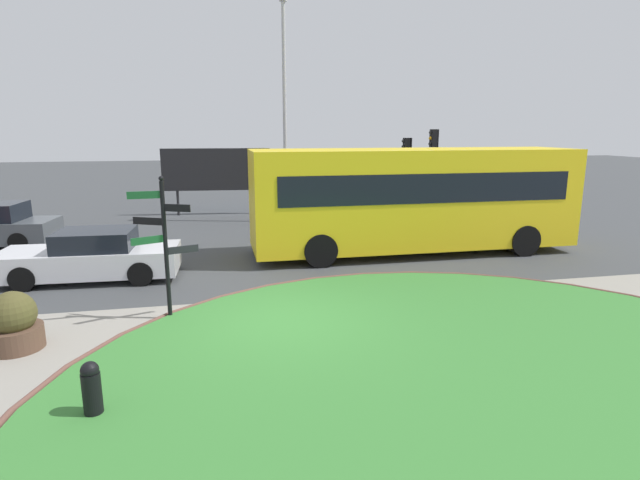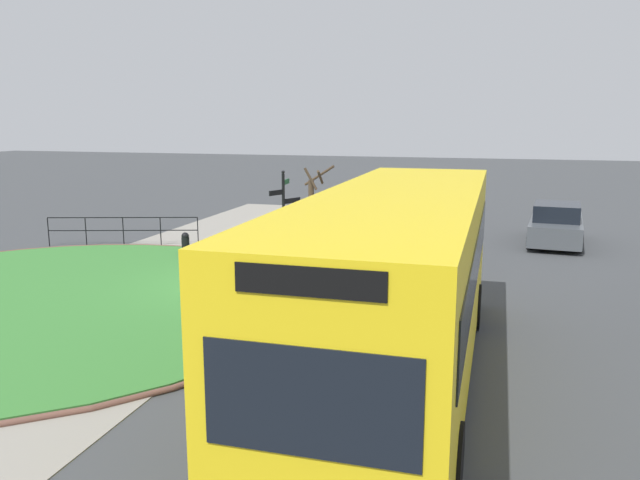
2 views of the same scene
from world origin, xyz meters
name	(u,v)px [view 2 (image 2 of 2)]	position (x,y,z in m)	size (l,w,h in m)	color
ground	(229,287)	(0.00, 0.00, 0.00)	(120.00, 120.00, 0.00)	#3D3F42
sidewalk_paving	(159,281)	(0.00, -2.19, 0.01)	(32.00, 7.62, 0.02)	gray
grass_island	(44,300)	(2.61, -3.94, 0.05)	(13.71, 13.71, 0.10)	#387A33
grass_kerb_ring	(44,300)	(2.61, -3.94, 0.06)	(14.02, 14.02, 0.11)	brown
signpost_directional	(284,213)	(-2.34, 0.81, 1.76)	(1.33, 0.62, 3.05)	black
bollard_foreground	(186,245)	(-3.03, -2.91, 0.44)	(0.26, 0.26, 0.86)	black
railing_grass_edge	(123,227)	(-4.19, -6.01, 0.70)	(1.61, 5.20, 1.07)	black
bus_yellow	(397,283)	(5.03, 5.42, 1.80)	(10.43, 2.69, 3.36)	yellow
car_near_lane	(556,225)	(-8.94, 9.12, 0.69)	(4.52, 2.20, 1.52)	#474C51
car_far_lane	(408,242)	(-4.57, 4.26, 0.62)	(4.64, 1.94, 1.35)	silver
car_trailing	(407,206)	(-12.69, 3.06, 0.69)	(4.40, 2.05, 1.52)	maroon
planter_near_signpost	(281,237)	(-4.94, -0.20, 0.50)	(0.95, 0.95, 1.11)	brown
street_tree_bare	(313,202)	(-7.68, 0.12, 1.40)	(1.20, 1.31, 2.80)	#423323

